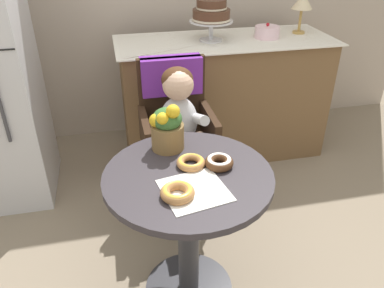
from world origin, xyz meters
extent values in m
plane|color=gray|center=(0.00, 0.00, 0.00)|extent=(8.00, 8.00, 0.00)
cylinder|color=#332D33|center=(0.00, 0.00, 0.70)|extent=(0.72, 0.72, 0.03)
cylinder|color=#333338|center=(0.00, 0.00, 0.34)|extent=(0.10, 0.10, 0.69)
cylinder|color=#333338|center=(0.00, 0.00, 0.01)|extent=(0.44, 0.44, 0.02)
cube|color=#332114|center=(0.08, 0.64, 0.47)|extent=(0.42, 0.42, 0.04)
cube|color=#332114|center=(0.08, 0.83, 0.72)|extent=(0.40, 0.04, 0.46)
cube|color=#332114|center=(-0.11, 0.64, 0.58)|extent=(0.04, 0.38, 0.18)
cube|color=#332114|center=(0.27, 0.64, 0.58)|extent=(0.04, 0.38, 0.18)
cube|color=#6B2893|center=(0.08, 0.83, 0.84)|extent=(0.36, 0.11, 0.22)
cylinder|color=#332114|center=(-0.10, 0.46, 0.23)|extent=(0.03, 0.03, 0.45)
cylinder|color=#332114|center=(0.26, 0.46, 0.23)|extent=(0.03, 0.03, 0.45)
cylinder|color=#332114|center=(-0.10, 0.82, 0.23)|extent=(0.03, 0.03, 0.45)
cylinder|color=#332114|center=(0.26, 0.82, 0.23)|extent=(0.03, 0.03, 0.45)
ellipsoid|color=silver|center=(0.08, 0.62, 0.64)|extent=(0.22, 0.16, 0.30)
sphere|color=#E0B293|center=(0.08, 0.61, 0.87)|extent=(0.17, 0.17, 0.17)
ellipsoid|color=#4C2D19|center=(0.08, 0.63, 0.89)|extent=(0.17, 0.17, 0.14)
cylinder|color=silver|center=(-0.02, 0.53, 0.69)|extent=(0.08, 0.23, 0.13)
sphere|color=#E0B293|center=(-0.01, 0.46, 0.62)|extent=(0.06, 0.06, 0.06)
cylinder|color=silver|center=(0.17, 0.53, 0.69)|extent=(0.08, 0.23, 0.13)
sphere|color=#E0B293|center=(0.16, 0.46, 0.62)|extent=(0.06, 0.06, 0.06)
cylinder|color=#3F4760|center=(0.02, 0.54, 0.53)|extent=(0.09, 0.22, 0.09)
cylinder|color=#3F4760|center=(0.02, 0.43, 0.36)|extent=(0.08, 0.08, 0.26)
cylinder|color=#3F4760|center=(0.13, 0.54, 0.53)|extent=(0.09, 0.22, 0.09)
cylinder|color=#3F4760|center=(0.13, 0.43, 0.36)|extent=(0.08, 0.08, 0.26)
cube|color=white|center=(0.00, -0.12, 0.72)|extent=(0.28, 0.28, 0.00)
torus|color=#AD7542|center=(-0.07, -0.14, 0.74)|extent=(0.13, 0.13, 0.04)
torus|color=gold|center=(-0.07, -0.14, 0.75)|extent=(0.12, 0.12, 0.02)
torus|color=#AD7542|center=(0.02, 0.05, 0.74)|extent=(0.12, 0.12, 0.03)
torus|color=gold|center=(0.02, 0.05, 0.75)|extent=(0.11, 0.11, 0.02)
torus|color=#4C2D19|center=(0.14, 0.02, 0.74)|extent=(0.12, 0.12, 0.04)
torus|color=white|center=(0.14, 0.02, 0.75)|extent=(0.11, 0.11, 0.02)
cylinder|color=brown|center=(-0.05, 0.22, 0.78)|extent=(0.15, 0.15, 0.12)
ellipsoid|color=#38662D|center=(-0.05, 0.22, 0.87)|extent=(0.14, 0.14, 0.10)
sphere|color=gold|center=(-0.02, 0.23, 0.90)|extent=(0.05, 0.05, 0.05)
sphere|color=gold|center=(-0.03, 0.25, 0.88)|extent=(0.05, 0.05, 0.05)
sphere|color=gold|center=(-0.06, 0.24, 0.87)|extent=(0.06, 0.06, 0.06)
sphere|color=gold|center=(-0.10, 0.22, 0.87)|extent=(0.06, 0.06, 0.06)
sphere|color=gold|center=(-0.07, 0.18, 0.90)|extent=(0.05, 0.05, 0.05)
sphere|color=gold|center=(-0.03, 0.18, 0.92)|extent=(0.06, 0.06, 0.06)
cube|color=brown|center=(0.55, 1.30, 0.45)|extent=(1.50, 0.56, 0.90)
cube|color=white|center=(0.55, 1.30, 0.90)|extent=(1.56, 0.62, 0.01)
cylinder|color=silver|center=(0.44, 1.30, 0.91)|extent=(0.16, 0.16, 0.01)
cylinder|color=silver|center=(0.44, 1.30, 0.97)|extent=(0.03, 0.03, 0.12)
cylinder|color=silver|center=(0.44, 1.30, 1.03)|extent=(0.30, 0.30, 0.01)
cylinder|color=#4C2D1E|center=(0.44, 1.30, 1.08)|extent=(0.26, 0.25, 0.08)
cylinder|color=beige|center=(0.44, 1.30, 1.05)|extent=(0.26, 0.26, 0.01)
cylinder|color=#4C2D1E|center=(0.44, 1.30, 1.15)|extent=(0.20, 0.20, 0.07)
cylinder|color=beige|center=(0.44, 1.30, 1.12)|extent=(0.21, 0.21, 0.01)
cylinder|color=silver|center=(0.85, 1.29, 0.94)|extent=(0.18, 0.18, 0.08)
sphere|color=red|center=(0.85, 1.29, 0.99)|extent=(0.02, 0.02, 0.02)
cylinder|color=#B28C47|center=(1.13, 1.36, 0.91)|extent=(0.09, 0.09, 0.01)
cylinder|color=#B28C47|center=(1.13, 1.36, 0.99)|extent=(0.02, 0.02, 0.16)
cone|color=beige|center=(1.13, 1.36, 1.13)|extent=(0.15, 0.15, 0.11)
cylinder|color=#3F3F44|center=(-0.87, 0.79, 0.77)|extent=(0.02, 0.02, 0.45)
camera|label=1|loc=(-0.27, -1.29, 1.64)|focal=35.77mm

